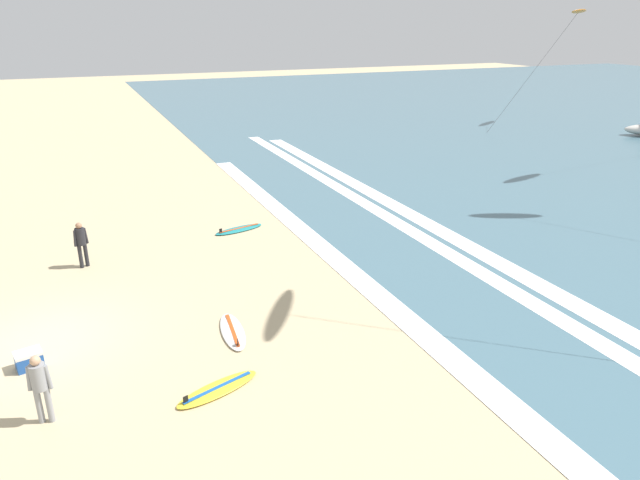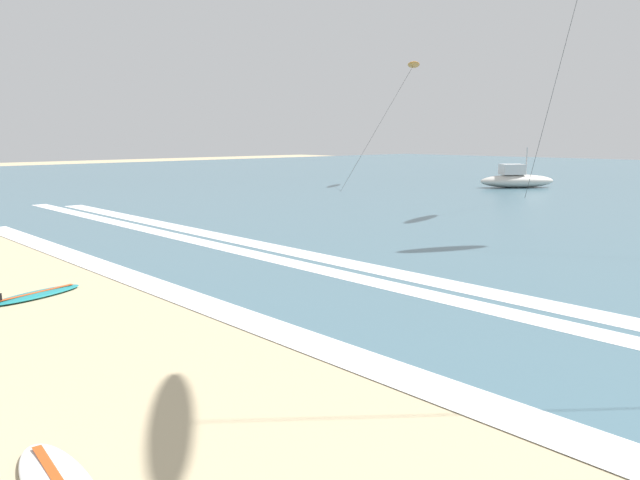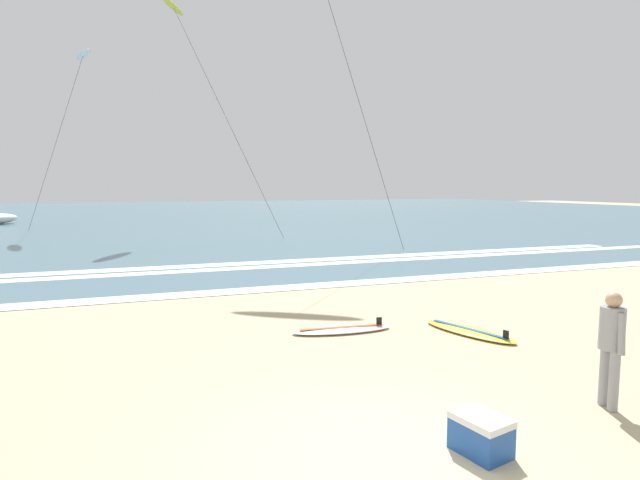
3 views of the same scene
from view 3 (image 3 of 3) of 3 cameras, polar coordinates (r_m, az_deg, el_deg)
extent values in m
plane|color=tan|center=(6.07, 5.63, -23.53)|extent=(160.00, 160.00, 0.00)
cube|color=#476B7A|center=(58.90, -17.35, 2.88)|extent=(140.00, 90.00, 0.01)
cube|color=white|center=(14.92, -5.52, -5.50)|extent=(38.29, 0.84, 0.01)
cube|color=white|center=(18.43, -17.70, -3.53)|extent=(46.27, 0.72, 0.01)
cube|color=white|center=(19.51, -18.28, -3.04)|extent=(42.67, 0.85, 0.01)
cylinder|color=gray|center=(8.02, 30.20, -13.61)|extent=(0.13, 0.13, 0.82)
cylinder|color=gray|center=(8.17, 29.37, -13.19)|extent=(0.13, 0.13, 0.82)
cylinder|color=gray|center=(7.90, 30.05, -8.59)|extent=(0.32, 0.32, 0.58)
cylinder|color=gray|center=(7.76, 30.84, -9.08)|extent=(0.12, 0.15, 0.56)
cylinder|color=gray|center=(8.05, 29.27, -8.46)|extent=(0.12, 0.15, 0.56)
sphere|color=tan|center=(7.82, 30.20, -5.85)|extent=(0.21, 0.21, 0.21)
ellipsoid|color=silver|center=(10.65, 2.48, -10.03)|extent=(2.15, 0.79, 0.09)
cube|color=#D84C19|center=(10.63, 2.48, -9.78)|extent=(1.79, 0.27, 0.01)
cube|color=black|center=(10.87, 6.68, -9.05)|extent=(0.12, 0.03, 0.16)
ellipsoid|color=yellow|center=(10.94, 16.47, -9.84)|extent=(1.25, 2.18, 0.09)
cube|color=#1959B2|center=(10.93, 16.48, -9.59)|extent=(0.68, 1.72, 0.01)
cube|color=black|center=(10.49, 20.21, -9.96)|extent=(0.05, 0.12, 0.16)
ellipsoid|color=white|center=(36.91, -25.11, 18.41)|extent=(1.47, 3.29, 0.43)
cylinder|color=#333333|center=(38.13, -27.71, 9.32)|extent=(4.33, 3.70, 11.25)
cylinder|color=#333333|center=(22.95, 4.48, 15.06)|extent=(5.18, 1.01, 13.19)
ellipsoid|color=yellow|center=(34.23, -16.23, 23.93)|extent=(1.95, 3.25, 0.43)
cylinder|color=#333333|center=(31.00, -10.35, 13.04)|extent=(5.57, 4.23, 13.63)
cube|color=#1E4C9E|center=(6.37, 17.65, -20.48)|extent=(0.56, 0.68, 0.36)
cube|color=silver|center=(6.28, 17.72, -18.68)|extent=(0.57, 0.70, 0.08)
camera|label=1|loc=(19.09, 52.02, 18.79)|focal=32.33mm
camera|label=2|loc=(12.24, 32.22, 7.27)|focal=33.93mm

